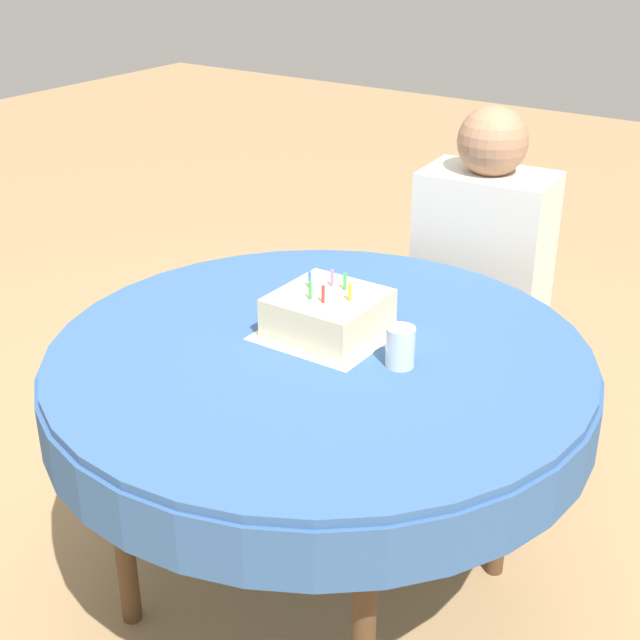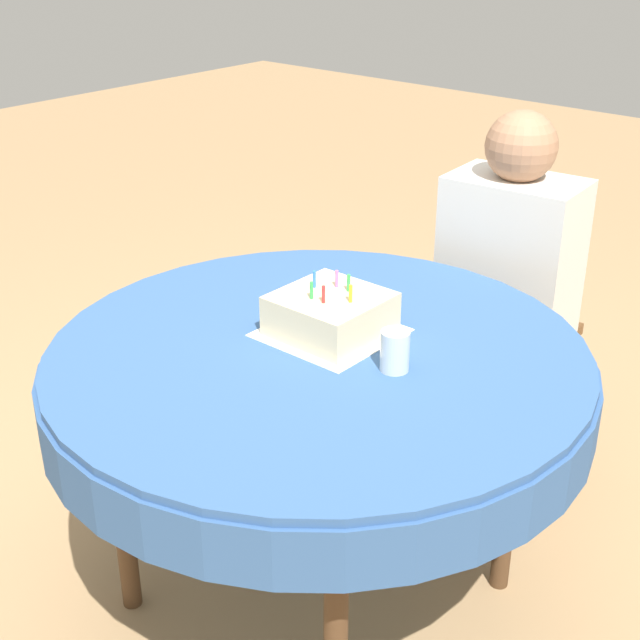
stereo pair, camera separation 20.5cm
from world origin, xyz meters
The scene contains 7 objects.
ground_plane centered at (0.00, 0.00, 0.00)m, with size 12.00×12.00×0.00m, color #A37F56.
dining_table centered at (0.00, 0.00, 0.65)m, with size 1.28×1.28×0.74m.
chair centered at (0.01, 0.92, 0.49)m, with size 0.41×0.41×0.90m.
person centered at (0.02, 0.83, 0.70)m, with size 0.40×0.36×1.15m.
napkin centered at (-0.03, 0.08, 0.74)m, with size 0.29×0.29×0.00m.
birthday_cake centered at (-0.03, 0.08, 0.79)m, with size 0.24×0.24×0.14m.
drinking_glass centered at (0.20, 0.03, 0.79)m, with size 0.07×0.07×0.09m.
Camera 2 is at (1.20, -1.39, 1.69)m, focal length 50.00 mm.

